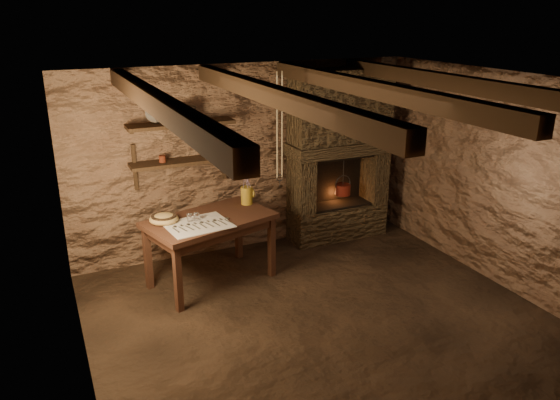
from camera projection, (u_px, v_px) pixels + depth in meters
name	position (u px, v px, depth m)	size (l,w,h in m)	color
floor	(317.00, 316.00, 5.66)	(4.50, 4.50, 0.00)	black
back_wall	(245.00, 159.00, 6.98)	(4.50, 0.04, 2.40)	brown
front_wall	(467.00, 303.00, 3.54)	(4.50, 0.04, 2.40)	brown
left_wall	(74.00, 247.00, 4.38)	(0.04, 4.00, 2.40)	brown
right_wall	(496.00, 179.00, 6.14)	(0.04, 4.00, 2.40)	brown
ceiling	(323.00, 81.00, 4.87)	(4.50, 4.00, 0.04)	black
beam_far_left	(156.00, 103.00, 4.31)	(0.14, 3.95, 0.16)	black
beam_mid_left	(272.00, 95.00, 4.70)	(0.14, 3.95, 0.16)	black
beam_mid_right	(370.00, 88.00, 5.09)	(0.14, 3.95, 0.16)	black
beam_far_right	(454.00, 83.00, 5.48)	(0.14, 3.95, 0.16)	black
shelf_lower	(183.00, 161.00, 6.48)	(1.25, 0.30, 0.04)	black
shelf_upper	(181.00, 124.00, 6.33)	(1.25, 0.30, 0.04)	black
hearth	(339.00, 151.00, 7.26)	(1.43, 0.51, 2.30)	#34281A
work_table	(211.00, 248.00, 6.24)	(1.56, 1.15, 0.80)	#371D13
linen_cloth	(198.00, 225.00, 5.90)	(0.67, 0.54, 0.01)	beige
pewter_cutlery_row	(199.00, 225.00, 5.88)	(0.56, 0.22, 0.01)	gray
drinking_glasses	(196.00, 217.00, 6.01)	(0.22, 0.07, 0.09)	white
stoneware_jug	(247.00, 187.00, 6.49)	(0.17, 0.17, 0.49)	olive
wooden_bowl	(164.00, 219.00, 5.98)	(0.32, 0.32, 0.11)	#A88748
iron_stockpot	(187.00, 115.00, 6.33)	(0.21, 0.21, 0.16)	#2B2826
tin_pan	(155.00, 113.00, 6.27)	(0.23, 0.23, 0.03)	gray
small_kettle	(211.00, 152.00, 6.59)	(0.17, 0.13, 0.18)	gray
rusty_tin	(162.00, 159.00, 6.36)	(0.08, 0.08, 0.08)	#571E11
red_pot	(343.00, 189.00, 7.41)	(0.23, 0.21, 0.54)	maroon
hanging_ropes	(280.00, 126.00, 5.99)	(0.08, 0.08, 1.20)	beige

